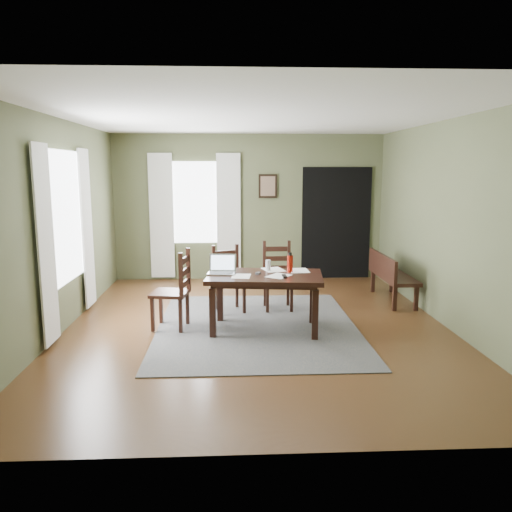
{
  "coord_description": "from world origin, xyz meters",
  "views": [
    {
      "loc": [
        -0.33,
        -6.33,
        2.06
      ],
      "look_at": [
        0.0,
        0.3,
        0.9
      ],
      "focal_mm": 35.0,
      "sensor_mm": 36.0,
      "label": 1
    }
  ],
  "objects": [
    {
      "name": "dining_table",
      "position": [
        0.09,
        -0.14,
        0.64
      ],
      "size": [
        1.54,
        1.03,
        0.72
      ],
      "rotation": [
        0.0,
        0.0,
        -0.11
      ],
      "color": "black",
      "rests_on": "rug"
    },
    {
      "name": "paper_d",
      "position": [
        0.56,
        0.09,
        0.74
      ],
      "size": [
        0.26,
        0.34,
        0.0
      ],
      "primitive_type": "cube",
      "rotation": [
        0.0,
        0.0,
        0.04
      ],
      "color": "white",
      "rests_on": "dining_table"
    },
    {
      "name": "chair_back_right",
      "position": [
        0.35,
        0.87,
        0.49
      ],
      "size": [
        0.45,
        0.45,
        0.99
      ],
      "rotation": [
        0.0,
        0.0,
        0.04
      ],
      "color": "black",
      "rests_on": "rug"
    },
    {
      "name": "paper_e",
      "position": [
        -0.21,
        -0.23,
        0.74
      ],
      "size": [
        0.26,
        0.32,
        0.0
      ],
      "primitive_type": "cube",
      "rotation": [
        0.0,
        0.0,
        -0.12
      ],
      "color": "white",
      "rests_on": "dining_table"
    },
    {
      "name": "drinking_glass",
      "position": [
        0.15,
        0.1,
        0.81
      ],
      "size": [
        0.07,
        0.07,
        0.15
      ],
      "primitive_type": "cylinder",
      "rotation": [
        0.0,
        0.0,
        -0.06
      ],
      "color": "silver",
      "rests_on": "dining_table"
    },
    {
      "name": "water_bottle",
      "position": [
        0.43,
        0.0,
        0.85
      ],
      "size": [
        0.09,
        0.09,
        0.26
      ],
      "rotation": [
        0.0,
        0.0,
        -0.18
      ],
      "color": "#B01C0D",
      "rests_on": "dining_table"
    },
    {
      "name": "curtain_left_far",
      "position": [
        -2.44,
        1.02,
        1.2
      ],
      "size": [
        0.03,
        0.48,
        2.3
      ],
      "color": "silver",
      "rests_on": "ground"
    },
    {
      "name": "paper_c",
      "position": [
        0.23,
        0.17,
        0.74
      ],
      "size": [
        0.33,
        0.38,
        0.0
      ],
      "primitive_type": "cube",
      "rotation": [
        0.0,
        0.0,
        0.27
      ],
      "color": "white",
      "rests_on": "dining_table"
    },
    {
      "name": "doorway_back",
      "position": [
        1.65,
        2.97,
        1.05
      ],
      "size": [
        1.3,
        0.03,
        2.1
      ],
      "color": "black",
      "rests_on": "ground"
    },
    {
      "name": "chair_end",
      "position": [
        -1.08,
        -0.02,
        0.51
      ],
      "size": [
        0.52,
        0.52,
        1.03
      ],
      "rotation": [
        0.0,
        0.0,
        -1.73
      ],
      "color": "black",
      "rests_on": "rug"
    },
    {
      "name": "laptop",
      "position": [
        -0.45,
        -0.0,
        0.8
      ],
      "size": [
        0.38,
        0.31,
        0.24
      ],
      "rotation": [
        0.0,
        0.0,
        -0.11
      ],
      "color": "#B7B7BC",
      "rests_on": "dining_table"
    },
    {
      "name": "tv_remote",
      "position": [
        0.33,
        -0.28,
        0.74
      ],
      "size": [
        0.05,
        0.18,
        0.02
      ],
      "primitive_type": "cube",
      "rotation": [
        0.0,
        0.0,
        0.03
      ],
      "color": "black",
      "rests_on": "dining_table"
    },
    {
      "name": "room_shell",
      "position": [
        0.0,
        0.0,
        1.8
      ],
      "size": [
        5.02,
        6.02,
        2.71
      ],
      "color": "#545A3B",
      "rests_on": "ground"
    },
    {
      "name": "chair_back_left",
      "position": [
        -0.38,
        0.77,
        0.47
      ],
      "size": [
        0.52,
        0.52,
        0.95
      ],
      "rotation": [
        0.0,
        0.0,
        0.31
      ],
      "color": "black",
      "rests_on": "rug"
    },
    {
      "name": "ground",
      "position": [
        0.0,
        0.0,
        -0.01
      ],
      "size": [
        5.0,
        6.0,
        0.01
      ],
      "color": "#492C16"
    },
    {
      "name": "curtain_back_left",
      "position": [
        -1.62,
        2.94,
        1.2
      ],
      "size": [
        0.44,
        0.03,
        2.3
      ],
      "color": "silver",
      "rests_on": "ground"
    },
    {
      "name": "paper_b",
      "position": [
        0.26,
        -0.23,
        0.74
      ],
      "size": [
        0.37,
        0.39,
        0.0
      ],
      "primitive_type": "cube",
      "rotation": [
        0.0,
        0.0,
        -0.62
      ],
      "color": "white",
      "rests_on": "dining_table"
    },
    {
      "name": "curtain_back_right",
      "position": [
        -0.38,
        2.94,
        1.2
      ],
      "size": [
        0.44,
        0.03,
        2.3
      ],
      "color": "silver",
      "rests_on": "ground"
    },
    {
      "name": "window_back",
      "position": [
        -1.0,
        2.97,
        1.45
      ],
      "size": [
        1.0,
        0.01,
        1.5
      ],
      "color": "white",
      "rests_on": "ground"
    },
    {
      "name": "window_left",
      "position": [
        -2.47,
        0.2,
        1.45
      ],
      "size": [
        0.01,
        1.3,
        1.7
      ],
      "color": "white",
      "rests_on": "ground"
    },
    {
      "name": "computer_mouse",
      "position": [
        0.01,
        -0.12,
        0.75
      ],
      "size": [
        0.08,
        0.1,
        0.03
      ],
      "primitive_type": "cube",
      "rotation": [
        0.0,
        0.0,
        -0.39
      ],
      "color": "#3F3F42",
      "rests_on": "dining_table"
    },
    {
      "name": "curtain_left_near",
      "position": [
        -2.44,
        -0.62,
        1.2
      ],
      "size": [
        0.03,
        0.48,
        2.3
      ],
      "color": "silver",
      "rests_on": "ground"
    },
    {
      "name": "framed_picture",
      "position": [
        0.35,
        2.97,
        1.75
      ],
      "size": [
        0.34,
        0.03,
        0.44
      ],
      "color": "black",
      "rests_on": "ground"
    },
    {
      "name": "rug",
      "position": [
        0.0,
        0.0,
        0.01
      ],
      "size": [
        2.6,
        3.2,
        0.01
      ],
      "color": "#444444",
      "rests_on": "ground"
    },
    {
      "name": "bench",
      "position": [
        2.15,
        1.23,
        0.45
      ],
      "size": [
        0.43,
        1.33,
        0.75
      ],
      "rotation": [
        0.0,
        0.0,
        1.57
      ],
      "color": "black",
      "rests_on": "ground"
    }
  ]
}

